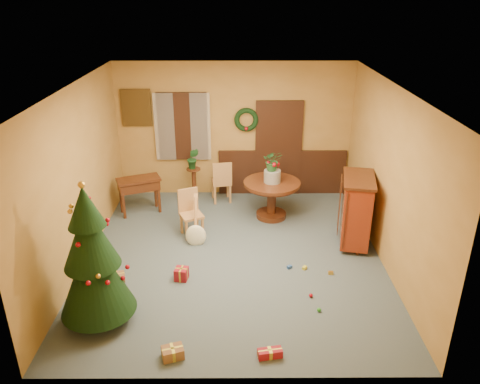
{
  "coord_description": "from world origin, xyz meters",
  "views": [
    {
      "loc": [
        0.07,
        -6.95,
        4.26
      ],
      "look_at": [
        0.11,
        0.4,
        1.04
      ],
      "focal_mm": 35.0,
      "sensor_mm": 36.0,
      "label": 1
    }
  ],
  "objects_px": {
    "christmas_tree": "(92,259)",
    "writing_desk": "(139,187)",
    "chair_near": "(190,211)",
    "dining_table": "(272,193)",
    "sideboard": "(356,209)"
  },
  "relations": [
    {
      "from": "dining_table",
      "to": "christmas_tree",
      "type": "bearing_deg",
      "value": -129.1
    },
    {
      "from": "chair_near",
      "to": "sideboard",
      "type": "distance_m",
      "value": 3.0
    },
    {
      "from": "chair_near",
      "to": "sideboard",
      "type": "bearing_deg",
      "value": -7.33
    },
    {
      "from": "sideboard",
      "to": "christmas_tree",
      "type": "bearing_deg",
      "value": -152.02
    },
    {
      "from": "sideboard",
      "to": "writing_desk",
      "type": "bearing_deg",
      "value": 162.41
    },
    {
      "from": "christmas_tree",
      "to": "writing_desk",
      "type": "xyz_separation_m",
      "value": [
        -0.09,
        3.41,
        -0.43
      ]
    },
    {
      "from": "christmas_tree",
      "to": "writing_desk",
      "type": "distance_m",
      "value": 3.44
    },
    {
      "from": "chair_near",
      "to": "writing_desk",
      "type": "bearing_deg",
      "value": 140.69
    },
    {
      "from": "dining_table",
      "to": "sideboard",
      "type": "bearing_deg",
      "value": -36.82
    },
    {
      "from": "dining_table",
      "to": "christmas_tree",
      "type": "relative_size",
      "value": 0.53
    },
    {
      "from": "writing_desk",
      "to": "sideboard",
      "type": "height_order",
      "value": "sideboard"
    },
    {
      "from": "dining_table",
      "to": "sideboard",
      "type": "xyz_separation_m",
      "value": [
        1.41,
        -1.06,
        0.15
      ]
    },
    {
      "from": "writing_desk",
      "to": "sideboard",
      "type": "bearing_deg",
      "value": -17.59
    },
    {
      "from": "chair_near",
      "to": "writing_desk",
      "type": "distance_m",
      "value": 1.44
    },
    {
      "from": "christmas_tree",
      "to": "sideboard",
      "type": "relative_size",
      "value": 1.63
    }
  ]
}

